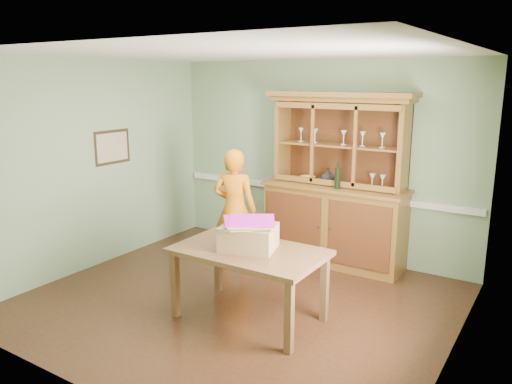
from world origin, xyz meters
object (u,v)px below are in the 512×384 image
Objects in this scene: china_hutch at (335,205)px; cardboard_box at (249,237)px; dining_table at (249,258)px; person at (235,209)px.

cardboard_box is at bearing -92.21° from china_hutch.
dining_table is (-0.07, -2.00, -0.13)m from china_hutch.
dining_table is 1.45m from person.
china_hutch is 1.35m from person.
cardboard_box is 1.44m from person.
china_hutch is 1.51× the size of dining_table.
dining_table is 2.83× the size of cardboard_box.
china_hutch is at bearing -153.77° from person.
cardboard_box reaches higher than dining_table.
china_hutch is 1.99m from cardboard_box.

